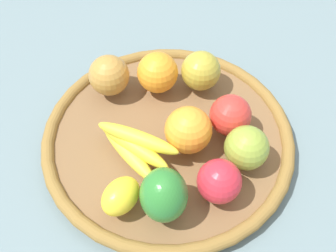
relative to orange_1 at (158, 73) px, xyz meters
name	(u,v)px	position (x,y,z in m)	size (l,w,h in m)	color
ground_plane	(168,144)	(-0.06, -0.10, -0.08)	(2.40, 2.40, 0.00)	slate
basket	(168,138)	(-0.06, -0.10, -0.06)	(0.47, 0.47, 0.04)	brown
orange_1	(158,73)	(0.00, 0.00, 0.00)	(0.08, 0.08, 0.08)	orange
apple_4	(230,115)	(0.04, -0.16, 0.00)	(0.08, 0.08, 0.08)	red
bell_pepper	(164,195)	(-0.16, -0.22, 0.01)	(0.08, 0.08, 0.09)	#2E7E30
orange_0	(188,130)	(-0.04, -0.15, 0.00)	(0.08, 0.08, 0.08)	orange
banana_bunch	(133,145)	(-0.13, -0.10, -0.01)	(0.10, 0.16, 0.05)	yellow
apple_0	(247,148)	(0.01, -0.23, 0.00)	(0.08, 0.08, 0.08)	#8CA538
apple_2	(201,71)	(0.07, -0.05, 0.00)	(0.08, 0.08, 0.08)	#AC9E32
apple_1	(109,75)	(-0.08, 0.05, 0.00)	(0.08, 0.08, 0.08)	#B68439
apple_3	(219,181)	(-0.07, -0.25, 0.00)	(0.07, 0.07, 0.07)	red
lemon_0	(121,196)	(-0.20, -0.17, -0.01)	(0.07, 0.05, 0.05)	yellow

